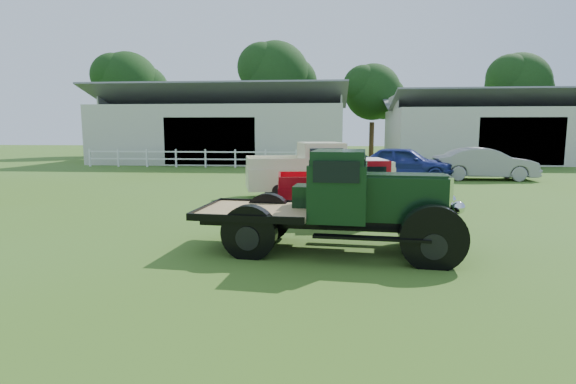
# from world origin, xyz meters

# --- Properties ---
(ground) EXTENTS (120.00, 120.00, 0.00)m
(ground) POSITION_xyz_m (0.00, 0.00, 0.00)
(ground) COLOR #416B29
(shed_left) EXTENTS (18.80, 10.20, 5.60)m
(shed_left) POSITION_xyz_m (-7.00, 26.00, 2.80)
(shed_left) COLOR #9B9D93
(shed_left) RESTS_ON ground
(shed_right) EXTENTS (16.80, 9.20, 5.20)m
(shed_right) POSITION_xyz_m (14.00, 27.00, 2.60)
(shed_right) COLOR #9B9D93
(shed_right) RESTS_ON ground
(fence_rail) EXTENTS (14.20, 0.16, 1.20)m
(fence_rail) POSITION_xyz_m (-8.00, 20.00, 0.60)
(fence_rail) COLOR white
(fence_rail) RESTS_ON ground
(tree_a) EXTENTS (6.30, 6.30, 10.50)m
(tree_a) POSITION_xyz_m (-18.00, 33.00, 5.25)
(tree_a) COLOR black
(tree_a) RESTS_ON ground
(tree_b) EXTENTS (6.90, 6.90, 11.50)m
(tree_b) POSITION_xyz_m (-4.00, 34.00, 5.75)
(tree_b) COLOR black
(tree_b) RESTS_ON ground
(tree_c) EXTENTS (5.40, 5.40, 9.00)m
(tree_c) POSITION_xyz_m (5.00, 33.00, 4.50)
(tree_c) COLOR black
(tree_c) RESTS_ON ground
(tree_d) EXTENTS (6.00, 6.00, 10.00)m
(tree_d) POSITION_xyz_m (18.00, 34.00, 5.00)
(tree_d) COLOR black
(tree_d) RESTS_ON ground
(vintage_flatbed) EXTENTS (5.39, 2.53, 2.07)m
(vintage_flatbed) POSITION_xyz_m (1.24, 0.03, 1.04)
(vintage_flatbed) COLOR black
(vintage_flatbed) RESTS_ON ground
(red_pickup) EXTENTS (4.82, 2.29, 1.70)m
(red_pickup) POSITION_xyz_m (1.95, 3.52, 0.85)
(red_pickup) COLOR #AF0B15
(red_pickup) RESTS_ON ground
(white_pickup) EXTENTS (5.72, 3.27, 1.98)m
(white_pickup) POSITION_xyz_m (0.73, 7.32, 0.99)
(white_pickup) COLOR beige
(white_pickup) RESTS_ON ground
(misc_car_blue) EXTENTS (5.15, 3.15, 1.64)m
(misc_car_blue) POSITION_xyz_m (4.96, 14.21, 0.82)
(misc_car_blue) COLOR navy
(misc_car_blue) RESTS_ON ground
(misc_car_grey) EXTENTS (4.83, 1.74, 1.59)m
(misc_car_grey) POSITION_xyz_m (8.85, 14.07, 0.79)
(misc_car_grey) COLOR gray
(misc_car_grey) RESTS_ON ground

